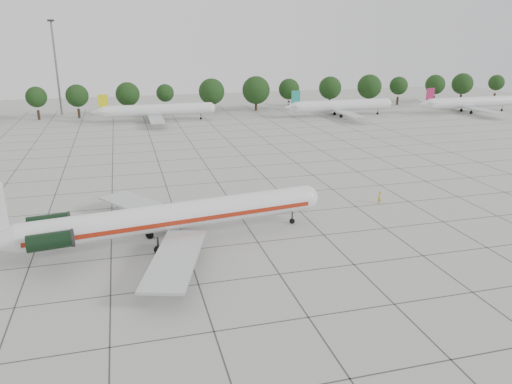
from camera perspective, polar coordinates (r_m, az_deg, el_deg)
ground at (r=63.75m, az=-1.68°, el=-2.96°), size 260.00×260.00×0.00m
apron_joints at (r=77.62m, az=-4.27°, el=0.89°), size 170.00×170.00×0.02m
main_airliner at (r=55.73m, az=-11.21°, el=-2.96°), size 38.41×30.03×9.04m
ground_crew at (r=70.82m, az=13.91°, el=-0.59°), size 0.74×0.70×1.70m
bg_airliner_c at (r=133.75m, az=-11.24°, el=9.15°), size 28.24×27.20×7.40m
bg_airliner_d at (r=141.37m, az=9.68°, el=9.70°), size 28.24×27.20×7.40m
bg_airliner_e at (r=158.09m, az=23.23°, el=9.38°), size 28.24×27.20×7.40m
tree_line at (r=143.92m, az=-14.45°, el=10.77°), size 249.86×8.44×10.22m
floodlight_mast at (r=151.04m, az=-21.91°, el=13.56°), size 1.60×1.60×25.45m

